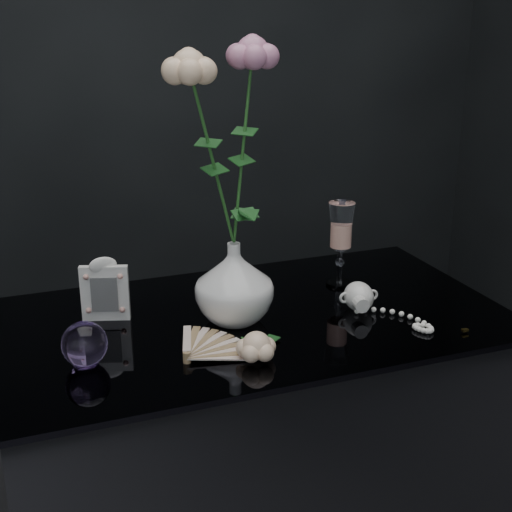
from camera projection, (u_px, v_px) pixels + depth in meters
name	position (u px, v px, depth m)	size (l,w,h in m)	color
table	(250.00, 472.00, 1.59)	(1.05, 0.58, 0.76)	black
vase	(234.00, 283.00, 1.42)	(0.16, 0.16, 0.17)	white
wine_glass	(341.00, 244.00, 1.60)	(0.06, 0.06, 0.19)	white
picture_frame	(105.00, 289.00, 1.43)	(0.10, 0.08, 0.13)	silver
paperweight	(85.00, 344.00, 1.26)	(0.08, 0.08, 0.08)	#B188DD
paper_fan	(187.00, 356.00, 1.27)	(0.24, 0.19, 0.03)	beige
loose_rose	(256.00, 346.00, 1.28)	(0.12, 0.16, 0.06)	#FFCBA4
pearl_jar	(359.00, 295.00, 1.49)	(0.21, 0.22, 0.06)	silver
roses	(226.00, 134.00, 1.32)	(0.22, 0.14, 0.44)	#FFC79C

